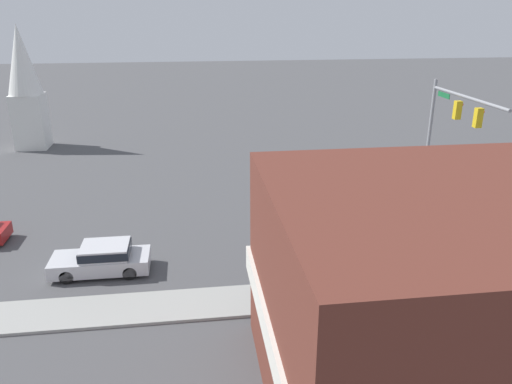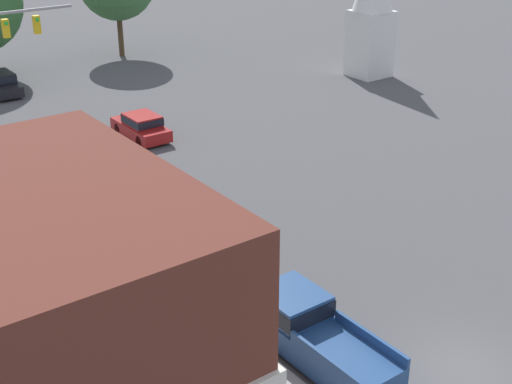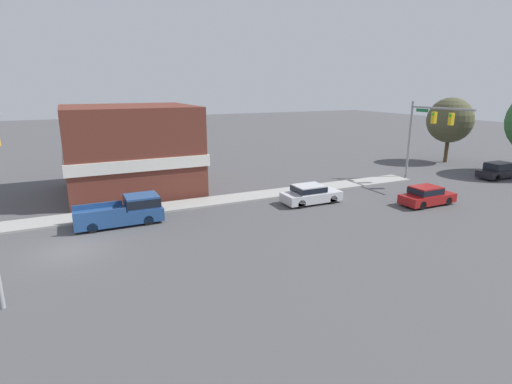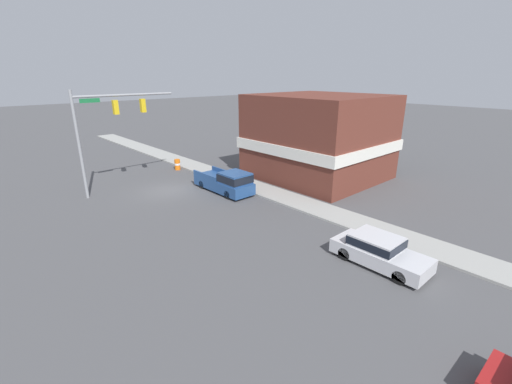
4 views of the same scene
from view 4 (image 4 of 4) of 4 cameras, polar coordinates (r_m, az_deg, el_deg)
The scene contains 7 objects.
ground_plane at distance 28.52m, azimuth -14.43°, elevation 0.18°, with size 200.00×200.00×0.00m, color #4C4C4F.
sidewalk_curb at distance 31.38m, azimuth -5.29°, elevation 2.57°, with size 2.40×60.00×0.14m.
near_signal_assembly at distance 28.50m, azimuth -23.43°, elevation 11.12°, with size 7.83×0.49×7.92m.
car_lead at distance 18.04m, azimuth 19.76°, elevation -9.09°, with size 1.93×4.64×1.47m.
pickup_truck_parked at distance 27.04m, azimuth -4.82°, elevation 1.72°, with size 1.99×5.54×1.84m.
construction_barrel at distance 34.56m, azimuth -12.97°, elevation 4.50°, with size 0.57×0.57×1.04m.
corner_brick_building at distance 31.42m, azimuth 10.39°, elevation 8.92°, with size 10.11×10.77×7.27m.
Camera 4 is at (12.31, 24.12, 8.94)m, focal length 24.00 mm.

